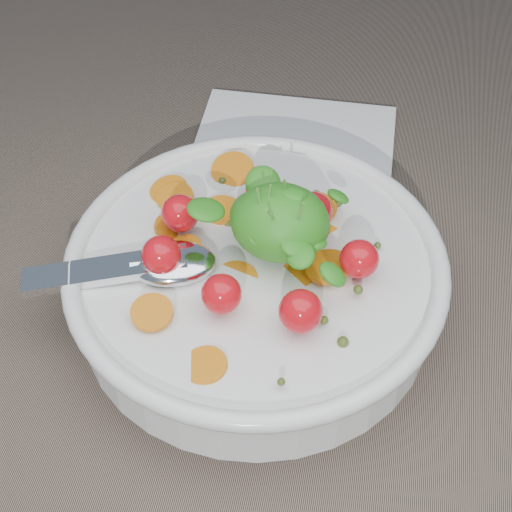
# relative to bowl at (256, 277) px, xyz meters

# --- Properties ---
(ground) EXTENTS (6.00, 6.00, 0.00)m
(ground) POSITION_rel_bowl_xyz_m (-0.02, -0.01, -0.03)
(ground) COLOR #736152
(ground) RESTS_ON ground
(bowl) EXTENTS (0.28, 0.26, 0.11)m
(bowl) POSITION_rel_bowl_xyz_m (0.00, 0.00, 0.00)
(bowl) COLOR white
(bowl) RESTS_ON ground
(napkin) EXTENTS (0.17, 0.15, 0.01)m
(napkin) POSITION_rel_bowl_xyz_m (-0.00, 0.17, -0.03)
(napkin) COLOR white
(napkin) RESTS_ON ground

